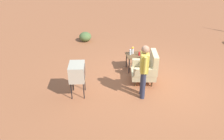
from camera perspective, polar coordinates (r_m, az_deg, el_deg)
The scene contains 9 objects.
ground_plane at distance 7.68m, azimuth 8.94°, elevation -2.76°, with size 60.00×60.00×0.00m, color #A05B38.
armchair at distance 7.38m, azimuth 8.68°, elevation 0.32°, with size 0.89×0.90×1.06m.
side_table at distance 8.09m, azimuth 5.59°, elevation 3.28°, with size 0.56×0.56×0.59m.
tv_on_stand at distance 6.61m, azimuth -8.78°, elevation -0.51°, with size 0.65×0.51×1.03m.
person_standing at distance 6.45m, azimuth 8.04°, elevation 0.32°, with size 0.56×0.29×1.64m.
bottle_short_clear at distance 8.01m, azimuth 4.65°, elevation 4.50°, with size 0.06×0.06×0.20m, color silver.
soda_can_red at distance 8.01m, azimuth 6.88°, elevation 4.09°, with size 0.07×0.07×0.12m, color red.
flower_vase at distance 8.08m, azimuth 5.21°, elevation 5.10°, with size 0.14×0.10×0.27m.
shrub_mid at distance 10.76m, azimuth -6.74°, elevation 8.33°, with size 0.56×0.56×0.43m, color #516B38.
Camera 1 is at (6.15, -2.21, 4.03)m, focal length 36.33 mm.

